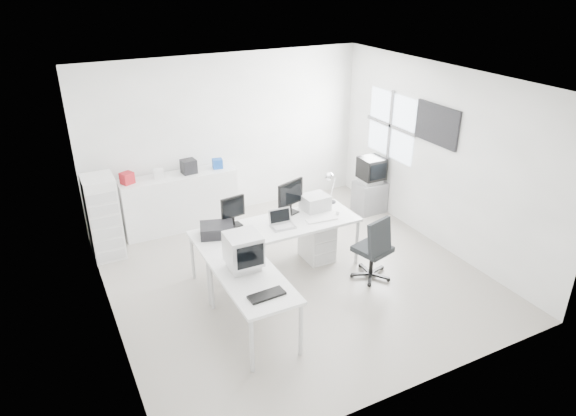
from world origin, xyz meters
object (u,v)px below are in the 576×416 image
inkjet_printer (217,230)px  filing_cabinet (104,217)px  office_chair (373,246)px  main_desk (277,248)px  side_desk (253,305)px  sideboard (180,201)px  laser_printer (315,202)px  drawer_pedestal (317,240)px  lcd_monitor_large (290,198)px  laptop (283,221)px  crt_monitor (243,252)px  lcd_monitor_small (233,212)px  crt_tv (371,170)px  tv_cabinet (369,197)px

inkjet_printer → filing_cabinet: bearing=147.8°
inkjet_printer → office_chair: (1.98, -0.86, -0.32)m
main_desk → inkjet_printer: bearing=173.3°
side_desk → sideboard: sideboard is taller
sideboard → laser_printer: bearing=-48.2°
main_desk → drawer_pedestal: 0.71m
main_desk → inkjet_printer: 0.97m
lcd_monitor_large → office_chair: 1.37m
laptop → crt_monitor: size_ratio=0.73×
laptop → filing_cabinet: (-2.17, 1.70, -0.21)m
lcd_monitor_small → side_desk: bearing=-111.1°
side_desk → office_chair: size_ratio=1.39×
drawer_pedestal → lcd_monitor_small: lcd_monitor_small is taller
sideboard → filing_cabinet: (-1.28, -0.40, 0.17)m
filing_cabinet → office_chair: bearing=-35.9°
sideboard → lcd_monitor_small: bearing=-80.6°
inkjet_printer → laser_printer: size_ratio=1.15×
drawer_pedestal → crt_tv: size_ratio=1.20×
laptop → laser_printer: laser_printer is taller
laser_printer → main_desk: bearing=-166.3°
side_desk → crt_monitor: bearing=90.0°
drawer_pedestal → laser_printer: bearing=73.6°
lcd_monitor_large → crt_tv: size_ratio=1.01×
sideboard → side_desk: bearing=-90.2°
lcd_monitor_small → sideboard: 1.84m
inkjet_printer → office_chair: bearing=-6.0°
drawer_pedestal → inkjet_printer: inkjet_printer is taller
laser_printer → filing_cabinet: size_ratio=0.30×
lcd_monitor_small → laser_printer: bearing=-9.9°
drawer_pedestal → main_desk: bearing=-175.9°
laser_printer → sideboard: (-1.59, 1.78, -0.38)m
main_desk → sideboard: 2.17m
office_chair → filing_cabinet: filing_cabinet is taller
filing_cabinet → main_desk: bearing=-37.0°
side_desk → drawer_pedestal: side_desk is taller
tv_cabinet → filing_cabinet: size_ratio=0.44×
main_desk → side_desk: same height
inkjet_printer → crt_monitor: (0.00, -0.95, 0.15)m
laptop → office_chair: size_ratio=0.32×
crt_tv → laptop: bearing=-153.4°
side_desk → laptop: (0.90, 1.00, 0.48)m
inkjet_printer → tv_cabinet: inkjet_printer is taller
lcd_monitor_small → filing_cabinet: (-1.57, 1.35, -0.33)m
side_desk → filing_cabinet: bearing=115.2°
crt_monitor → crt_tv: size_ratio=0.90×
laptop → main_desk: bearing=120.0°
crt_monitor → tv_cabinet: (3.23, 1.91, -0.69)m
tv_cabinet → laser_printer: bearing=-152.6°
side_desk → crt_monitor: size_ratio=3.12×
sideboard → laptop: bearing=-67.0°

